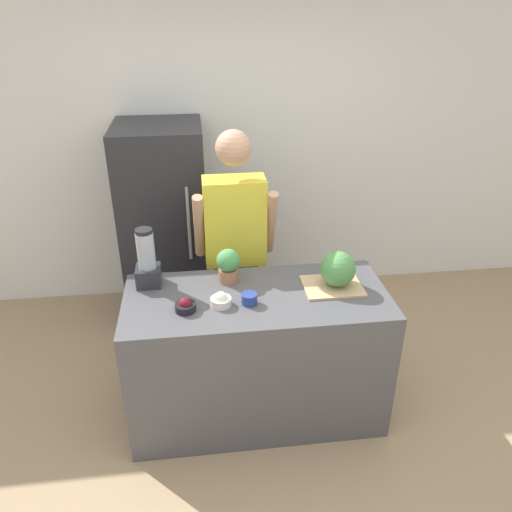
% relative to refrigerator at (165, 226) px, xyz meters
% --- Properties ---
extents(ground_plane, '(14.00, 14.00, 0.00)m').
position_rel_refrigerator_xyz_m(ground_plane, '(0.60, -1.64, -0.83)').
color(ground_plane, tan).
extents(wall_back, '(8.00, 0.06, 2.60)m').
position_rel_refrigerator_xyz_m(wall_back, '(0.60, 0.40, 0.47)').
color(wall_back, white).
rests_on(wall_back, ground_plane).
extents(counter_island, '(1.60, 0.71, 0.90)m').
position_rel_refrigerator_xyz_m(counter_island, '(0.60, -1.28, -0.38)').
color(counter_island, '#4C4C51').
rests_on(counter_island, ground_plane).
extents(refrigerator, '(0.67, 0.73, 1.66)m').
position_rel_refrigerator_xyz_m(refrigerator, '(0.00, 0.00, 0.00)').
color(refrigerator, '#232328').
rests_on(refrigerator, ground_plane).
extents(person, '(0.56, 0.28, 1.77)m').
position_rel_refrigerator_xyz_m(person, '(0.52, -0.71, 0.09)').
color(person, '#333338').
rests_on(person, ground_plane).
extents(cutting_board, '(0.36, 0.29, 0.01)m').
position_rel_refrigerator_xyz_m(cutting_board, '(1.07, -1.24, 0.08)').
color(cutting_board, tan).
rests_on(cutting_board, counter_island).
extents(watermelon, '(0.22, 0.22, 0.22)m').
position_rel_refrigerator_xyz_m(watermelon, '(1.10, -1.24, 0.20)').
color(watermelon, '#4C8C47').
rests_on(watermelon, cutting_board).
extents(bowl_cherries, '(0.12, 0.12, 0.08)m').
position_rel_refrigerator_xyz_m(bowl_cherries, '(0.17, -1.39, 0.11)').
color(bowl_cherries, black).
rests_on(bowl_cherries, counter_island).
extents(bowl_cream, '(0.12, 0.12, 0.09)m').
position_rel_refrigerator_xyz_m(bowl_cream, '(0.38, -1.36, 0.11)').
color(bowl_cream, beige).
rests_on(bowl_cream, counter_island).
extents(bowl_small_blue, '(0.09, 0.09, 0.07)m').
position_rel_refrigerator_xyz_m(bowl_small_blue, '(0.54, -1.37, 0.11)').
color(bowl_small_blue, navy).
rests_on(bowl_small_blue, counter_island).
extents(blender, '(0.15, 0.15, 0.38)m').
position_rel_refrigerator_xyz_m(blender, '(-0.05, -1.07, 0.23)').
color(blender, '#28282D').
rests_on(blender, counter_island).
extents(potted_plant, '(0.15, 0.15, 0.22)m').
position_rel_refrigerator_xyz_m(potted_plant, '(0.44, -1.09, 0.19)').
color(potted_plant, '#996647').
rests_on(potted_plant, counter_island).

